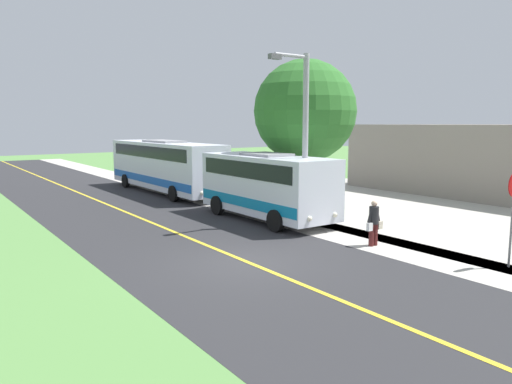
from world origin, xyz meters
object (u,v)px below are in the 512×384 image
Objects in this scene: shuttle_bus_front at (266,183)px; pedestrian_with_bags at (374,222)px; street_light_pole at (303,132)px; tree_curbside at (305,111)px; transit_bus_rear at (164,164)px.

shuttle_bus_front is 4.56× the size of pedestrian_with_bags.
tree_curbside reaches higher than street_light_pole.
tree_curbside is at bearing -132.13° from street_light_pole.
pedestrian_with_bags is (-0.29, 16.56, -0.92)m from transit_bus_rear.
transit_bus_rear is at bearing -88.24° from street_light_pole.
pedestrian_with_bags is (-0.26, 5.96, -0.78)m from shuttle_bus_front.
shuttle_bus_front reaches higher than pedestrian_with_bags.
street_light_pole is 3.89m from tree_curbside.
shuttle_bus_front is 4.39m from tree_curbside.
transit_bus_rear is 16.59m from pedestrian_with_bags.
shuttle_bus_front is 10.60m from transit_bus_rear.
street_light_pole is 0.96× the size of tree_curbside.
transit_bus_rear reaches higher than pedestrian_with_bags.
street_light_pole is at bearing 99.91° from shuttle_bus_front.
street_light_pole reaches higher than pedestrian_with_bags.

